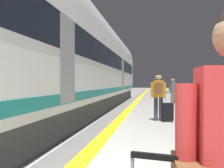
# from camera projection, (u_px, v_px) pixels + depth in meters

# --- Properties ---
(safety_line_strip) EXTENTS (0.36, 80.00, 0.01)m
(safety_line_strip) POSITION_uv_depth(u_px,v_px,m) (126.00, 112.00, 10.57)
(safety_line_strip) COLOR yellow
(safety_line_strip) RESTS_ON ground
(tactile_edge_band) EXTENTS (0.70, 80.00, 0.01)m
(tactile_edge_band) POSITION_uv_depth(u_px,v_px,m) (119.00, 112.00, 10.63)
(tactile_edge_band) COLOR slate
(tactile_edge_band) RESTS_ON ground
(high_speed_train) EXTENTS (2.94, 28.14, 4.97)m
(high_speed_train) POSITION_uv_depth(u_px,v_px,m) (73.00, 56.00, 9.83)
(high_speed_train) COLOR #38383D
(high_speed_train) RESTS_ON ground
(passenger_near) EXTENTS (0.53, 0.34, 1.71)m
(passenger_near) POSITION_uv_depth(u_px,v_px,m) (158.00, 92.00, 8.14)
(passenger_near) COLOR #383842
(passenger_near) RESTS_ON ground
(suitcase_near) EXTENTS (0.39, 0.25, 1.05)m
(suitcase_near) POSITION_uv_depth(u_px,v_px,m) (168.00, 111.00, 7.95)
(suitcase_near) COLOR black
(suitcase_near) RESTS_ON ground
(passenger_mid) EXTENTS (0.52, 0.26, 1.69)m
(passenger_mid) POSITION_uv_depth(u_px,v_px,m) (173.00, 89.00, 14.98)
(passenger_mid) COLOR brown
(passenger_mid) RESTS_ON ground
(duffel_bag_mid) EXTENTS (0.44, 0.26, 0.36)m
(duffel_bag_mid) POSITION_uv_depth(u_px,v_px,m) (178.00, 101.00, 14.80)
(duffel_bag_mid) COLOR black
(duffel_bag_mid) RESTS_ON ground
(waste_bin) EXTENTS (0.46, 0.46, 0.91)m
(waste_bin) POSITION_uv_depth(u_px,v_px,m) (211.00, 99.00, 12.81)
(waste_bin) COLOR #2D6638
(waste_bin) RESTS_ON ground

